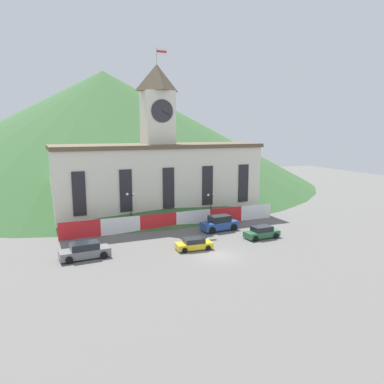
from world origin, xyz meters
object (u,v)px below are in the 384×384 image
(car_blue_van, at_px, (219,224))
(street_lamp_right, at_px, (211,201))
(car_yellow_coupe, at_px, (194,244))
(car_green_wagon, at_px, (262,232))
(street_lamp_far_right, at_px, (131,203))
(car_gray_pickup, at_px, (85,251))

(car_blue_van, bearing_deg, street_lamp_right, -105.60)
(car_yellow_coupe, bearing_deg, car_blue_van, 47.72)
(car_yellow_coupe, distance_m, car_green_wagon, 9.91)
(street_lamp_right, xyz_separation_m, car_green_wagon, (2.45, -9.94, -2.53))
(street_lamp_far_right, distance_m, car_green_wagon, 17.93)
(street_lamp_far_right, xyz_separation_m, car_green_wagon, (14.60, -9.94, -3.13))
(street_lamp_far_right, relative_size, car_gray_pickup, 0.99)
(car_yellow_coupe, xyz_separation_m, car_blue_van, (6.53, 6.20, 0.34))
(car_gray_pickup, distance_m, car_blue_van, 19.13)
(car_blue_van, bearing_deg, street_lamp_far_right, -26.42)
(car_yellow_coupe, height_order, car_green_wagon, car_green_wagon)
(street_lamp_far_right, relative_size, street_lamp_right, 1.22)
(car_yellow_coupe, bearing_deg, street_lamp_far_right, 117.93)
(street_lamp_right, distance_m, car_yellow_coupe, 13.32)
(street_lamp_right, height_order, car_green_wagon, street_lamp_right)
(car_yellow_coupe, relative_size, car_gray_pickup, 0.80)
(car_yellow_coupe, distance_m, car_blue_van, 9.01)
(street_lamp_right, relative_size, car_gray_pickup, 0.81)
(street_lamp_right, xyz_separation_m, car_blue_van, (-0.89, -4.54, -2.28))
(car_gray_pickup, relative_size, car_green_wagon, 1.16)
(car_blue_van, bearing_deg, car_gray_pickup, 8.80)
(car_gray_pickup, bearing_deg, street_lamp_right, 21.22)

